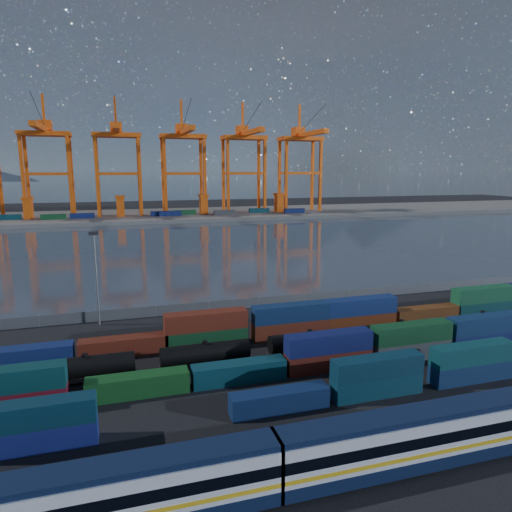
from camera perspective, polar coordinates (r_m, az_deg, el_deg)
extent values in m
plane|color=black|center=(66.66, 7.62, -13.19)|extent=(700.00, 700.00, 0.00)
plane|color=#323C48|center=(164.58, -7.51, 1.28)|extent=(700.00, 700.00, 0.00)
cube|color=#514F4C|center=(267.82, -11.16, 5.04)|extent=(700.00, 70.00, 2.00)
cone|color=#1E2630|center=(1680.72, -23.66, 17.92)|extent=(1100.00, 1100.00, 520.00)
cone|color=#1E2630|center=(1682.91, -9.28, 17.61)|extent=(1040.00, 1040.00, 460.00)
cone|color=#1E2630|center=(1777.07, 4.18, 16.05)|extent=(960.00, 960.00, 380.00)
cone|color=#1E2630|center=(1925.34, 14.26, 14.16)|extent=(840.00, 840.00, 300.00)
cube|color=silver|center=(39.94, -17.51, -26.61)|extent=(26.31, 3.16, 4.00)
cube|color=#0D1832|center=(38.62, -17.72, -23.93)|extent=(26.31, 2.84, 0.53)
cube|color=gold|center=(40.45, -17.43, -27.56)|extent=(26.34, 3.25, 0.38)
cube|color=black|center=(39.69, -17.55, -26.13)|extent=(26.34, 3.25, 1.05)
cube|color=black|center=(42.25, -2.96, -28.30)|extent=(3.16, 2.10, 0.74)
cube|color=silver|center=(46.74, 18.90, -20.66)|extent=(26.31, 3.16, 4.00)
cube|color=#0D1832|center=(47.86, 18.73, -22.82)|extent=(26.31, 3.22, 1.26)
cube|color=#0D1832|center=(45.62, 19.08, -18.23)|extent=(26.31, 2.84, 0.53)
cube|color=gold|center=(47.18, 18.83, -21.54)|extent=(26.34, 3.25, 0.38)
cube|color=black|center=(46.53, 18.93, -20.22)|extent=(26.34, 3.25, 1.05)
cube|color=black|center=(44.24, 7.74, -26.33)|extent=(3.16, 2.10, 0.74)
cube|color=black|center=(53.42, 27.33, -20.41)|extent=(3.16, 2.10, 0.74)
cube|color=navy|center=(52.52, -25.79, -19.73)|extent=(11.47, 2.33, 2.49)
cube|color=#0B2B3E|center=(51.35, -26.02, -17.33)|extent=(11.47, 2.33, 2.49)
cube|color=#0F224E|center=(54.22, 2.95, -17.58)|extent=(11.47, 2.33, 2.49)
cube|color=#0D3446|center=(59.15, 14.82, -15.40)|extent=(11.47, 2.33, 2.49)
cube|color=#0C2D41|center=(58.11, 14.94, -13.20)|extent=(11.47, 2.33, 2.49)
cube|color=#0F254D|center=(66.94, 25.24, -12.92)|extent=(11.47, 2.33, 2.49)
cube|color=#0D4047|center=(66.02, 25.41, -10.93)|extent=(11.47, 2.33, 2.49)
cube|color=maroon|center=(60.46, -28.40, -15.72)|extent=(12.18, 2.48, 2.64)
cube|color=#0B383C|center=(59.39, -28.63, -13.43)|extent=(12.18, 2.48, 2.64)
cube|color=#144C1D|center=(59.06, -14.52, -15.34)|extent=(12.18, 2.48, 2.64)
cube|color=#0D3946|center=(60.61, -2.11, -14.28)|extent=(12.18, 2.48, 2.64)
cube|color=#5A1B12|center=(64.61, 9.01, -12.76)|extent=(12.18, 2.48, 2.64)
cube|color=#101852|center=(63.61, 9.08, -10.58)|extent=(12.18, 2.48, 2.64)
cube|color=#434548|center=(70.92, 18.75, -11.03)|extent=(12.18, 2.48, 2.64)
cube|color=#124422|center=(70.01, 18.88, -9.02)|extent=(12.18, 2.48, 2.64)
cube|color=navy|center=(78.75, 26.50, -9.41)|extent=(12.18, 2.48, 2.64)
cube|color=navy|center=(77.93, 26.66, -7.58)|extent=(12.18, 2.48, 2.64)
cube|color=navy|center=(72.39, -26.92, -11.15)|extent=(12.71, 2.58, 2.75)
cube|color=#5D1F12|center=(71.08, -16.17, -10.78)|extent=(12.71, 2.58, 2.75)
cube|color=#11411F|center=(72.05, -6.24, -10.10)|extent=(12.71, 2.58, 2.75)
cube|color=maroon|center=(71.12, -6.29, -8.02)|extent=(12.71, 2.58, 2.75)
cube|color=maroon|center=(75.58, 4.30, -9.05)|extent=(12.71, 2.58, 2.75)
cube|color=navy|center=(74.69, 4.33, -7.06)|extent=(12.71, 2.58, 2.75)
cube|color=maroon|center=(80.80, 12.84, -7.97)|extent=(12.71, 2.58, 2.75)
cube|color=navy|center=(79.96, 12.93, -6.10)|extent=(12.71, 2.58, 2.75)
cube|color=brown|center=(87.91, 20.48, -6.85)|extent=(12.71, 2.58, 2.75)
cube|color=#0B3A3C|center=(95.75, 26.47, -5.88)|extent=(12.71, 2.58, 2.75)
cube|color=#175733|center=(95.05, 26.60, -4.29)|extent=(12.71, 2.58, 2.75)
cylinder|color=black|center=(63.79, -20.54, -12.84)|extent=(12.24, 2.73, 2.73)
cylinder|color=black|center=(63.22, -20.63, -11.58)|extent=(0.75, 0.75, 0.47)
cube|color=black|center=(64.39, -20.45, -14.07)|extent=(12.71, 1.88, 0.38)
cube|color=black|center=(65.03, -24.27, -14.47)|extent=(2.35, 1.70, 0.57)
cube|color=black|center=(64.34, -16.55, -14.21)|extent=(2.35, 1.70, 0.57)
cylinder|color=black|center=(64.39, -6.36, -11.95)|extent=(12.24, 2.73, 2.73)
cylinder|color=black|center=(63.83, -6.39, -10.71)|extent=(0.75, 0.75, 0.47)
cube|color=black|center=(64.99, -6.33, -13.18)|extent=(12.71, 1.88, 0.38)
cube|color=black|center=(64.61, -10.13, -13.80)|extent=(2.35, 1.70, 0.57)
cube|color=black|center=(65.94, -2.60, -13.11)|extent=(2.35, 1.70, 0.57)
cylinder|color=black|center=(68.58, 6.70, -10.50)|extent=(12.24, 2.73, 2.73)
cylinder|color=black|center=(68.05, 6.73, -9.32)|extent=(0.75, 0.75, 0.47)
cube|color=black|center=(69.15, 6.68, -11.67)|extent=(12.71, 1.88, 0.38)
cube|color=black|center=(67.83, 3.30, -12.41)|extent=(2.35, 1.70, 0.57)
cube|color=black|center=(70.97, 9.88, -11.48)|extent=(2.35, 1.70, 0.57)
cylinder|color=black|center=(75.78, 17.67, -8.86)|extent=(12.24, 2.73, 2.73)
cylinder|color=black|center=(75.30, 17.73, -7.78)|extent=(0.75, 0.75, 0.47)
cube|color=black|center=(76.28, 17.60, -9.93)|extent=(12.71, 1.88, 0.38)
cube|color=black|center=(74.21, 14.83, -10.68)|extent=(2.35, 1.70, 0.57)
cube|color=black|center=(78.78, 20.18, -9.71)|extent=(2.35, 1.70, 0.57)
cylinder|color=black|center=(85.21, 26.39, -7.31)|extent=(12.24, 2.73, 2.73)
cylinder|color=black|center=(84.78, 26.48, -6.34)|extent=(0.75, 0.75, 0.47)
cube|color=black|center=(85.66, 26.31, -8.27)|extent=(12.71, 1.88, 0.38)
cube|color=black|center=(83.04, 24.11, -8.95)|extent=(2.35, 1.70, 0.57)
cube|color=black|center=(88.64, 28.32, -8.08)|extent=(2.35, 1.70, 0.57)
cube|color=#595B5E|center=(90.95, 0.36, -5.81)|extent=(160.00, 0.06, 2.00)
cylinder|color=slate|center=(88.45, -25.48, -7.31)|extent=(0.12, 0.12, 2.20)
cylinder|color=slate|center=(87.38, -18.95, -7.04)|extent=(0.12, 0.12, 2.20)
cylinder|color=slate|center=(87.44, -12.36, -6.68)|extent=(0.12, 0.12, 2.20)
cylinder|color=slate|center=(88.64, -5.87, -6.24)|extent=(0.12, 0.12, 2.20)
cylinder|color=slate|center=(90.92, 0.36, -5.74)|extent=(0.12, 0.12, 2.20)
cylinder|color=slate|center=(94.22, 6.21, -5.21)|extent=(0.12, 0.12, 2.20)
cylinder|color=slate|center=(98.43, 11.60, -4.68)|extent=(0.12, 0.12, 2.20)
cylinder|color=slate|center=(103.44, 16.51, -4.15)|extent=(0.12, 0.12, 2.20)
cylinder|color=slate|center=(109.14, 20.92, -3.65)|extent=(0.12, 0.12, 2.20)
cylinder|color=slate|center=(115.42, 24.87, -3.18)|extent=(0.12, 0.12, 2.20)
cylinder|color=slate|center=(122.20, 28.40, -2.75)|extent=(0.12, 0.12, 2.20)
cylinder|color=slate|center=(83.64, -19.29, -2.95)|extent=(0.36, 0.36, 16.00)
cube|color=black|center=(82.15, -19.65, 2.69)|extent=(1.60, 0.40, 0.60)
cube|color=#E65410|center=(258.43, -27.11, 8.61)|extent=(1.59, 1.59, 44.68)
cube|color=#E65410|center=(270.16, -26.66, 8.69)|extent=(1.59, 1.59, 44.68)
cube|color=#E65410|center=(255.50, -22.24, 8.98)|extent=(1.59, 1.59, 44.68)
cube|color=#E65410|center=(267.36, -22.00, 9.04)|extent=(1.59, 1.59, 44.68)
cube|color=#E65410|center=(256.70, -24.73, 9.30)|extent=(21.84, 1.39, 1.39)
cube|color=#E65410|center=(268.51, -24.38, 9.35)|extent=(21.84, 1.39, 1.39)
cube|color=#E65410|center=(263.19, -24.90, 13.69)|extent=(24.82, 13.90, 2.18)
cube|color=#E65410|center=(251.56, -25.32, 14.29)|extent=(2.98, 47.66, 2.48)
cube|color=#E65410|center=(267.45, -24.86, 14.60)|extent=(5.96, 7.94, 4.96)
cube|color=#E65410|center=(266.21, -25.05, 16.22)|extent=(1.19, 1.19, 15.89)
cylinder|color=black|center=(249.85, -25.53, 15.91)|extent=(0.24, 40.87, 13.48)
cube|color=#E65410|center=(254.62, -19.26, 9.17)|extent=(1.59, 1.59, 44.68)
cube|color=#E65410|center=(266.53, -19.15, 9.22)|extent=(1.59, 1.59, 44.68)
cube|color=#E65410|center=(254.67, -14.28, 9.44)|extent=(1.59, 1.59, 44.68)
cube|color=#E65410|center=(266.57, -14.40, 9.48)|extent=(1.59, 1.59, 44.68)
cube|color=#E65410|center=(254.38, -16.80, 9.81)|extent=(21.84, 1.39, 1.39)
cube|color=#E65410|center=(266.29, -16.80, 9.84)|extent=(21.84, 1.39, 1.39)
cube|color=#E65410|center=(260.92, -17.05, 14.24)|extent=(24.82, 13.90, 2.18)
cube|color=#E65410|center=(249.19, -17.08, 14.88)|extent=(2.98, 47.66, 2.48)
cube|color=#E65410|center=(265.22, -17.10, 15.14)|extent=(5.96, 7.94, 4.96)
cube|color=#E65410|center=(263.97, -17.19, 16.79)|extent=(1.19, 1.19, 15.89)
cylinder|color=black|center=(247.46, -17.17, 16.52)|extent=(0.24, 40.87, 13.48)
cube|color=#E65410|center=(255.60, -11.29, 9.56)|extent=(1.59, 1.59, 44.68)
cube|color=#E65410|center=(267.46, -11.55, 9.60)|extent=(1.59, 1.59, 44.68)
cube|color=#E65410|center=(258.62, -6.41, 9.71)|extent=(1.59, 1.59, 44.68)
cube|color=#E65410|center=(270.35, -6.87, 9.75)|extent=(1.59, 1.59, 44.68)
cube|color=#E65410|center=(256.85, -8.85, 10.14)|extent=(21.84, 1.39, 1.39)
cube|color=#E65410|center=(268.66, -9.21, 10.16)|extent=(21.84, 1.39, 1.39)
cube|color=#E65410|center=(263.33, -9.17, 14.53)|extent=(24.82, 13.90, 2.18)
cube|color=#E65410|center=(251.71, -8.81, 15.17)|extent=(2.98, 47.66, 2.48)
cube|color=#E65410|center=(267.59, -9.31, 15.42)|extent=(5.96, 7.94, 4.96)
cube|color=#E65410|center=(266.36, -9.31, 17.06)|extent=(1.19, 1.19, 15.89)
cylinder|color=black|center=(250.00, -8.78, 16.80)|extent=(0.24, 40.87, 13.48)
cube|color=#E65410|center=(261.30, -3.53, 9.77)|extent=(1.59, 1.59, 44.68)
cube|color=#E65410|center=(272.92, -4.11, 9.81)|extent=(1.59, 1.59, 44.68)
cube|color=#E65410|center=(267.14, 1.11, 9.81)|extent=(1.59, 1.59, 44.68)
cube|color=#E65410|center=(278.51, 0.35, 9.85)|extent=(1.59, 1.59, 44.68)
cube|color=#E65410|center=(263.98, -1.19, 10.28)|extent=(21.84, 1.39, 1.39)
cube|color=#E65410|center=(275.48, -1.86, 10.30)|extent=(21.84, 1.39, 1.39)
cube|color=#E65410|center=(270.29, -1.55, 14.56)|extent=(24.82, 13.90, 2.18)
cube|color=#E65410|center=(258.98, -0.84, 15.17)|extent=(2.98, 47.66, 2.48)
cube|color=#E65410|center=(274.44, -1.78, 15.44)|extent=(5.96, 7.94, 4.96)
cube|color=#E65410|center=(273.24, -1.68, 17.03)|extent=(1.19, 1.19, 15.89)
cylinder|color=black|center=(257.32, -0.69, 16.75)|extent=(0.24, 40.87, 13.48)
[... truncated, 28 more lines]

